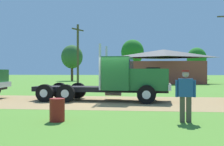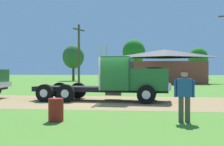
# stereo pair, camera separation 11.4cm
# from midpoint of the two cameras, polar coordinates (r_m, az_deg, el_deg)

# --- Properties ---
(ground_plane) EXTENTS (200.00, 200.00, 0.00)m
(ground_plane) POSITION_cam_midpoint_polar(r_m,az_deg,el_deg) (15.96, -0.97, -5.90)
(ground_plane) COLOR #52872E
(dirt_track) EXTENTS (120.00, 6.84, 0.01)m
(dirt_track) POSITION_cam_midpoint_polar(r_m,az_deg,el_deg) (15.96, -0.97, -5.89)
(dirt_track) COLOR #A28153
(dirt_track) RESTS_ON ground_plane
(truck_foreground_white) EXTENTS (8.14, 3.10, 3.28)m
(truck_foreground_white) POSITION_cam_midpoint_polar(r_m,az_deg,el_deg) (16.31, 1.57, -1.52)
(truck_foreground_white) COLOR black
(truck_foreground_white) RESTS_ON ground_plane
(visitor_by_barrel) EXTENTS (0.69, 0.29, 1.79)m
(visitor_by_barrel) POSITION_cam_midpoint_polar(r_m,az_deg,el_deg) (9.97, 14.40, -3.98)
(visitor_by_barrel) COLOR #264C8C
(visitor_by_barrel) RESTS_ON ground_plane
(steel_barrel) EXTENTS (0.53, 0.53, 0.80)m
(steel_barrel) POSITION_cam_midpoint_polar(r_m,az_deg,el_deg) (10.06, -11.40, -7.37)
(steel_barrel) COLOR maroon
(steel_barrel) RESTS_ON ground_plane
(shed_building) EXTENTS (11.16, 6.77, 4.78)m
(shed_building) POSITION_cam_midpoint_polar(r_m,az_deg,el_deg) (40.40, 10.34, 1.23)
(shed_building) COLOR brown
(shed_building) RESTS_ON ground_plane
(utility_pole_near) EXTENTS (0.97, 2.09, 7.18)m
(utility_pole_near) POSITION_cam_midpoint_polar(r_m,az_deg,el_deg) (33.10, -7.05, 4.04)
(utility_pole_near) COLOR #4D462A
(utility_pole_near) RESTS_ON ground_plane
(tree_left) EXTENTS (3.79, 3.79, 6.33)m
(tree_left) POSITION_cam_midpoint_polar(r_m,az_deg,el_deg) (50.27, -8.19, 3.25)
(tree_left) COLOR #513823
(tree_left) RESTS_ON ground_plane
(tree_mid) EXTENTS (4.59, 4.59, 8.09)m
(tree_mid) POSITION_cam_midpoint_polar(r_m,az_deg,el_deg) (57.18, 4.12, 4.25)
(tree_mid) COLOR #513823
(tree_mid) RESTS_ON ground_plane
(tree_right) EXTENTS (3.93, 3.93, 6.52)m
(tree_right) POSITION_cam_midpoint_polar(r_m,az_deg,el_deg) (60.17, 16.76, 2.89)
(tree_right) COLOR #513823
(tree_right) RESTS_ON ground_plane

